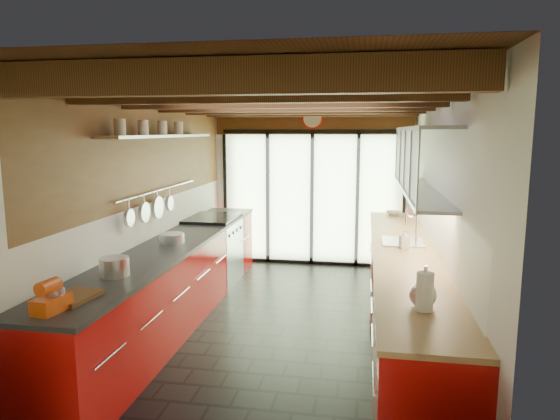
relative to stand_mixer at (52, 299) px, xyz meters
The scene contains 18 objects.
ground 2.77m from the stand_mixer, 60.48° to the left, with size 5.50×5.50×0.00m, color black.
room_shell 2.66m from the stand_mixer, 60.48° to the left, with size 5.50×5.50×5.50m.
ceiling_beams 3.25m from the stand_mixer, 64.15° to the left, with size 3.14×5.06×4.90m.
glass_door 5.14m from the stand_mixer, 75.57° to the left, with size 2.95×0.10×2.90m.
left_counter 2.31m from the stand_mixer, 90.13° to the left, with size 0.68×5.00×0.92m.
range_stove 3.73m from the stand_mixer, 90.08° to the left, with size 0.66×0.90×0.97m.
right_counter 3.44m from the stand_mixer, 41.42° to the left, with size 0.68×5.00×0.92m.
sink_assembly 3.68m from the stand_mixer, 45.94° to the left, with size 0.45×0.52×0.43m.
upper_cabinets_right 3.80m from the stand_mixer, 43.29° to the left, with size 0.34×3.00×3.00m.
left_wall_fixtures 2.55m from the stand_mixer, 94.69° to the left, with size 0.28×2.60×0.96m.
stand_mixer is the anchor object (origin of this frame).
pot_large 0.88m from the stand_mixer, 90.00° to the left, with size 0.25×0.25×0.16m, color silver.
pot_small 2.17m from the stand_mixer, 90.00° to the left, with size 0.28×0.28×0.11m, color silver.
cutting_board 0.27m from the stand_mixer, 90.00° to the left, with size 0.27×0.38×0.03m, color brown.
kettle 2.60m from the stand_mixer, 12.08° to the left, with size 0.25×0.27×0.23m.
paper_towel 2.58m from the stand_mixer, ahead, with size 0.16×0.16×0.32m.
soap_bottle 3.46m from the stand_mixer, 42.80° to the left, with size 0.09×0.09×0.20m, color silver.
bowl 5.16m from the stand_mixer, 60.52° to the left, with size 0.23×0.23×0.06m, color silver.
Camera 1 is at (0.85, -5.23, 2.16)m, focal length 32.00 mm.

